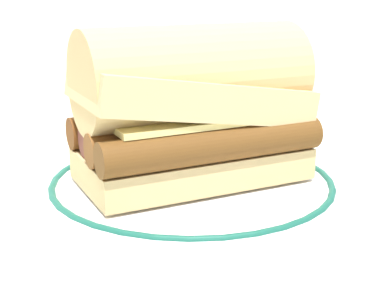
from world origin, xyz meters
TOP-DOWN VIEW (x-y plane):
  - ground_plane at (0.00, 0.00)m, footprint 1.50×1.50m
  - plate at (-0.01, 0.02)m, footprint 0.26×0.26m
  - sausage_sandwich at (-0.01, 0.02)m, footprint 0.20×0.13m
  - salt_shaker at (0.19, 0.17)m, footprint 0.03×0.03m

SIDE VIEW (x-z plane):
  - ground_plane at x=0.00m, z-range 0.00..0.00m
  - plate at x=-0.01m, z-range 0.00..0.02m
  - salt_shaker at x=0.19m, z-range 0.00..0.07m
  - sausage_sandwich at x=-0.01m, z-range 0.01..0.14m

